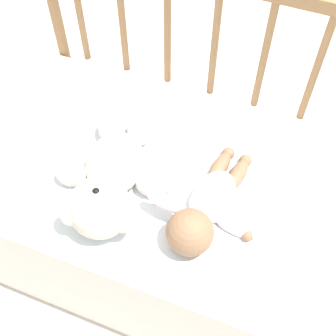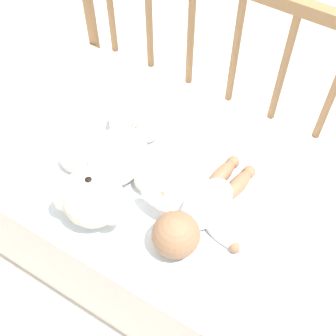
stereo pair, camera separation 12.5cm
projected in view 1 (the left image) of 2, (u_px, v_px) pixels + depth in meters
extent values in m
plane|color=silver|center=(169.00, 251.00, 1.71)|extent=(12.00, 12.00, 0.00)
cube|color=white|center=(169.00, 219.00, 1.51)|extent=(1.09, 0.66, 0.48)
cylinder|color=#997047|center=(66.00, 59.00, 1.64)|extent=(0.04, 0.04, 0.90)
cylinder|color=#997047|center=(79.00, 11.00, 1.43)|extent=(0.02, 0.02, 0.38)
cylinder|color=#997047|center=(122.00, 22.00, 1.40)|extent=(0.02, 0.02, 0.38)
cylinder|color=#997047|center=(167.00, 33.00, 1.37)|extent=(0.02, 0.02, 0.38)
cylinder|color=#997047|center=(215.00, 45.00, 1.34)|extent=(0.02, 0.02, 0.38)
cylinder|color=#997047|center=(264.00, 58.00, 1.31)|extent=(0.02, 0.02, 0.38)
cylinder|color=#997047|center=(316.00, 71.00, 1.28)|extent=(0.02, 0.02, 0.38)
cube|color=white|center=(157.00, 185.00, 1.29)|extent=(0.79, 0.54, 0.01)
ellipsoid|color=silver|center=(115.00, 163.00, 1.28)|extent=(0.20, 0.23, 0.10)
sphere|color=silver|center=(100.00, 208.00, 1.16)|extent=(0.16, 0.16, 0.16)
sphere|color=beige|center=(98.00, 198.00, 1.12)|extent=(0.07, 0.07, 0.07)
sphere|color=black|center=(96.00, 192.00, 1.10)|extent=(0.02, 0.02, 0.02)
sphere|color=silver|center=(123.00, 220.00, 1.13)|extent=(0.06, 0.06, 0.06)
sphere|color=silver|center=(71.00, 213.00, 1.15)|extent=(0.06, 0.06, 0.06)
ellipsoid|color=silver|center=(153.00, 185.00, 1.25)|extent=(0.10, 0.09, 0.07)
ellipsoid|color=silver|center=(72.00, 174.00, 1.27)|extent=(0.10, 0.09, 0.07)
ellipsoid|color=silver|center=(140.00, 130.00, 1.36)|extent=(0.10, 0.12, 0.08)
ellipsoid|color=silver|center=(111.00, 127.00, 1.36)|extent=(0.10, 0.12, 0.08)
ellipsoid|color=white|center=(212.00, 197.00, 1.23)|extent=(0.13, 0.19, 0.07)
sphere|color=#936B4C|center=(190.00, 232.00, 1.14)|extent=(0.12, 0.12, 0.12)
ellipsoid|color=white|center=(236.00, 227.00, 1.20)|extent=(0.12, 0.05, 0.04)
ellipsoid|color=white|center=(166.00, 203.00, 1.18)|extent=(0.12, 0.05, 0.04)
sphere|color=#936B4C|center=(247.00, 235.00, 1.18)|extent=(0.03, 0.03, 0.03)
sphere|color=#936B4C|center=(162.00, 195.00, 1.25)|extent=(0.03, 0.03, 0.03)
ellipsoid|color=#936B4C|center=(237.00, 175.00, 1.29)|extent=(0.06, 0.12, 0.04)
ellipsoid|color=#936B4C|center=(220.00, 168.00, 1.30)|extent=(0.06, 0.12, 0.04)
sphere|color=#936B4C|center=(246.00, 161.00, 1.32)|extent=(0.04, 0.04, 0.04)
sphere|color=#936B4C|center=(228.00, 153.00, 1.33)|extent=(0.04, 0.04, 0.04)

